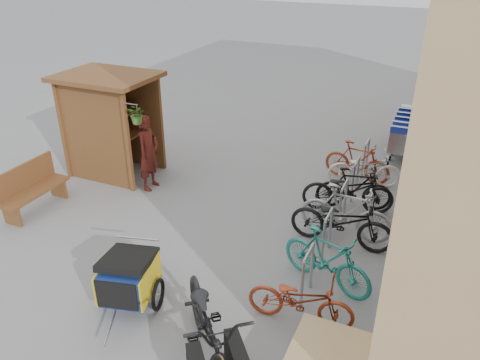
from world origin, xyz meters
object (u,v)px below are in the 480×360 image
at_px(bench, 31,188).
at_px(shopping_carts, 407,128).
at_px(kiosk, 107,111).
at_px(cargo_bike, 209,330).
at_px(bike_3, 346,212).
at_px(bike_4, 348,190).
at_px(bike_0, 301,300).
at_px(child_trailer, 129,276).
at_px(bike_7, 357,161).
at_px(bike_5, 354,189).
at_px(bike_1, 327,259).
at_px(bike_2, 341,221).
at_px(person_kiosk, 148,152).
at_px(bike_6, 364,169).

bearing_deg(bench, shopping_carts, 42.84).
height_order(kiosk, cargo_bike, kiosk).
distance_m(bike_3, bike_4, 0.96).
bearing_deg(bench, bike_0, -8.88).
distance_m(child_trailer, bike_7, 6.13).
bearing_deg(bike_7, cargo_bike, -177.92).
height_order(cargo_bike, bike_0, cargo_bike).
xyz_separation_m(cargo_bike, bike_3, (0.92, 3.75, -0.07)).
bearing_deg(bike_3, bike_5, 5.26).
xyz_separation_m(bike_1, bike_2, (-0.05, 1.23, -0.00)).
height_order(kiosk, shopping_carts, kiosk).
bearing_deg(bike_1, cargo_bike, 176.44).
relative_size(person_kiosk, bike_5, 1.12).
distance_m(shopping_carts, bike_5, 3.64).
bearing_deg(bike_7, bike_1, -167.57).
bearing_deg(bike_7, person_kiosk, 126.64).
bearing_deg(bench, child_trailer, -24.25).
height_order(person_kiosk, bike_1, person_kiosk).
relative_size(person_kiosk, bike_7, 1.12).
bearing_deg(bike_5, bench, 99.41).
height_order(child_trailer, bike_0, child_trailer).
distance_m(bike_3, bike_7, 2.51).
distance_m(bike_1, bike_6, 3.78).
bearing_deg(cargo_bike, person_kiosk, 92.20).
relative_size(person_kiosk, bike_4, 0.94).
bearing_deg(bike_4, bike_7, -10.39).
distance_m(cargo_bike, bike_4, 4.76).
bearing_deg(bike_1, kiosk, 90.14).
xyz_separation_m(bike_3, bike_4, (-0.17, 0.94, -0.04)).
distance_m(cargo_bike, bike_7, 6.28).
relative_size(bench, child_trailer, 0.97).
distance_m(kiosk, bike_4, 5.69).
bearing_deg(kiosk, person_kiosk, -14.11).
xyz_separation_m(bike_4, bike_5, (0.09, 0.16, -0.02)).
relative_size(bike_3, bike_5, 1.13).
bearing_deg(bike_4, cargo_bike, 156.07).
distance_m(shopping_carts, bike_2, 5.02).
bearing_deg(shopping_carts, person_kiosk, -138.11).
height_order(child_trailer, bike_3, bike_3).
xyz_separation_m(cargo_bike, bike_7, (0.63, 6.25, -0.13)).
bearing_deg(bike_1, bike_7, 24.26).
height_order(cargo_bike, bike_3, cargo_bike).
relative_size(bike_4, bike_6, 1.13).
bearing_deg(bench, bike_3, 14.33).
relative_size(bike_3, bike_4, 0.95).
bearing_deg(bench, kiosk, 78.78).
bearing_deg(bike_1, child_trailer, 142.23).
bearing_deg(bike_0, shopping_carts, -10.90).
xyz_separation_m(bench, child_trailer, (3.57, -1.56, 0.01)).
bearing_deg(bench, bike_4, 22.75).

